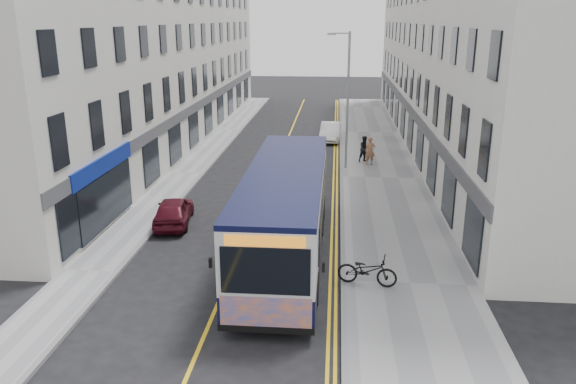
% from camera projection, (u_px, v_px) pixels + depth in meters
% --- Properties ---
extents(ground, '(140.00, 140.00, 0.00)m').
position_uv_depth(ground, '(234.00, 264.00, 20.72)').
color(ground, black).
rests_on(ground, ground).
extents(pavement_east, '(4.50, 64.00, 0.12)m').
position_uv_depth(pavement_east, '(382.00, 178.00, 31.61)').
color(pavement_east, gray).
rests_on(pavement_east, ground).
extents(pavement_west, '(2.00, 64.00, 0.12)m').
position_uv_depth(pavement_west, '(186.00, 174.00, 32.53)').
color(pavement_west, gray).
rests_on(pavement_west, ground).
extents(kerb_east, '(0.18, 64.00, 0.13)m').
position_uv_depth(kerb_east, '(342.00, 177.00, 31.79)').
color(kerb_east, slate).
rests_on(kerb_east, ground).
extents(kerb_west, '(0.18, 64.00, 0.13)m').
position_uv_depth(kerb_west, '(203.00, 174.00, 32.45)').
color(kerb_west, slate).
rests_on(kerb_west, ground).
extents(road_centre_line, '(0.12, 64.00, 0.01)m').
position_uv_depth(road_centre_line, '(272.00, 177.00, 32.14)').
color(road_centre_line, yellow).
rests_on(road_centre_line, ground).
extents(road_dbl_yellow_inner, '(0.10, 64.00, 0.01)m').
position_uv_depth(road_dbl_yellow_inner, '(334.00, 178.00, 31.85)').
color(road_dbl_yellow_inner, yellow).
rests_on(road_dbl_yellow_inner, ground).
extents(road_dbl_yellow_outer, '(0.10, 64.00, 0.01)m').
position_uv_depth(road_dbl_yellow_outer, '(337.00, 178.00, 31.83)').
color(road_dbl_yellow_outer, yellow).
rests_on(road_dbl_yellow_outer, ground).
extents(terrace_east, '(6.00, 46.00, 13.00)m').
position_uv_depth(terrace_east, '(455.00, 52.00, 37.83)').
color(terrace_east, silver).
rests_on(terrace_east, ground).
extents(terrace_west, '(6.00, 46.00, 13.00)m').
position_uv_depth(terrace_west, '(158.00, 51.00, 39.51)').
color(terrace_west, beige).
rests_on(terrace_west, ground).
extents(streetlamp, '(1.32, 0.18, 8.00)m').
position_uv_depth(streetlamp, '(346.00, 96.00, 32.40)').
color(streetlamp, '#989BA1').
rests_on(streetlamp, ground).
extents(city_bus, '(2.79, 11.97, 3.48)m').
position_uv_depth(city_bus, '(285.00, 210.00, 20.80)').
color(city_bus, black).
rests_on(city_bus, ground).
extents(bicycle, '(2.10, 1.08, 1.05)m').
position_uv_depth(bicycle, '(367.00, 270.00, 18.74)').
color(bicycle, black).
rests_on(bicycle, pavement_east).
extents(pedestrian_near, '(0.65, 0.46, 1.69)m').
position_uv_depth(pedestrian_near, '(370.00, 151.00, 34.08)').
color(pedestrian_near, '#9A6646').
rests_on(pedestrian_near, pavement_east).
extents(pedestrian_far, '(0.97, 0.88, 1.62)m').
position_uv_depth(pedestrian_far, '(365.00, 149.00, 34.78)').
color(pedestrian_far, black).
rests_on(pedestrian_far, pavement_east).
extents(car_white, '(1.55, 4.05, 1.32)m').
position_uv_depth(car_white, '(330.00, 132.00, 41.45)').
color(car_white, silver).
rests_on(car_white, ground).
extents(car_maroon, '(1.93, 3.80, 1.24)m').
position_uv_depth(car_maroon, '(174.00, 211.00, 24.60)').
color(car_maroon, '#4B0C19').
rests_on(car_maroon, ground).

